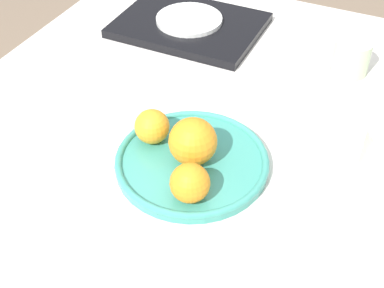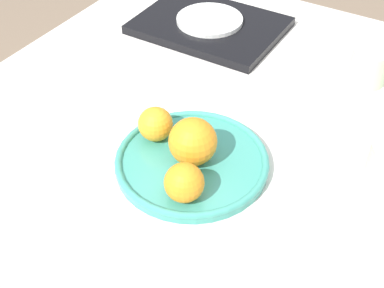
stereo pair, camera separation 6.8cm
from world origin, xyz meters
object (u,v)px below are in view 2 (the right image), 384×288
object	(u,v)px
fruit_platter	(192,161)
cup_0	(369,66)
serving_tray	(209,26)
side_plate	(210,20)
orange_2	(184,183)
orange_0	(193,142)
orange_1	(155,124)

from	to	relation	value
fruit_platter	cup_0	xyz separation A→B (m)	(0.18, 0.40, 0.03)
serving_tray	side_plate	size ratio (longest dim) A/B	2.12
orange_2	fruit_platter	bearing A→B (deg)	112.99
orange_0	cup_0	size ratio (longest dim) A/B	1.06
orange_2	cup_0	distance (m)	0.50
fruit_platter	orange_2	xyz separation A→B (m)	(0.03, -0.08, 0.04)
fruit_platter	cup_0	distance (m)	0.44
serving_tray	cup_0	world-z (taller)	cup_0
cup_0	orange_1	bearing A→B (deg)	-124.20
orange_1	cup_0	size ratio (longest dim) A/B	0.80
orange_1	orange_2	size ratio (longest dim) A/B	0.97
fruit_platter	serving_tray	xyz separation A→B (m)	(-0.21, 0.42, -0.00)
orange_2	serving_tray	xyz separation A→B (m)	(-0.24, 0.50, -0.04)
orange_0	orange_1	bearing A→B (deg)	169.32
orange_1	orange_0	bearing A→B (deg)	-10.68
orange_0	serving_tray	xyz separation A→B (m)	(-0.21, 0.42, -0.05)
side_plate	orange_1	bearing A→B (deg)	-73.40
orange_0	side_plate	xyz separation A→B (m)	(-0.21, 0.42, -0.03)
orange_1	orange_2	bearing A→B (deg)	-39.19
orange_1	serving_tray	world-z (taller)	orange_1
orange_1	fruit_platter	bearing A→B (deg)	-11.41
cup_0	orange_0	bearing A→B (deg)	-113.69
serving_tray	orange_0	bearing A→B (deg)	-63.89
fruit_platter	orange_1	xyz separation A→B (m)	(-0.08, 0.02, 0.03)
orange_2	cup_0	xyz separation A→B (m)	(0.14, 0.48, -0.01)
serving_tray	side_plate	xyz separation A→B (m)	(0.00, 0.00, 0.02)
orange_2	cup_0	size ratio (longest dim) A/B	0.83
fruit_platter	side_plate	bearing A→B (deg)	115.95
fruit_platter	orange_2	bearing A→B (deg)	-67.01
orange_2	side_plate	distance (m)	0.56
fruit_platter	orange_0	size ratio (longest dim) A/B	3.23
orange_0	orange_1	distance (m)	0.09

